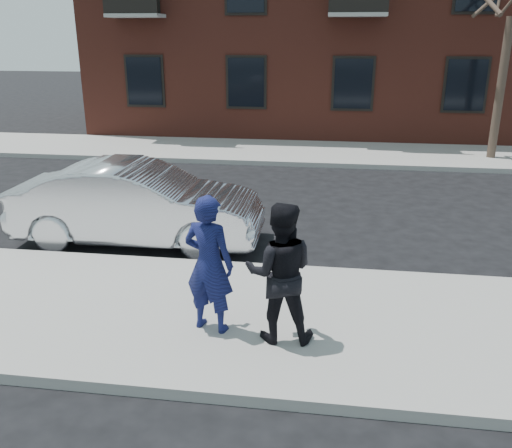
# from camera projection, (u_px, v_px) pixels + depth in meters

# --- Properties ---
(ground) EXTENTS (100.00, 100.00, 0.00)m
(ground) POSITION_uv_depth(u_px,v_px,m) (361.00, 324.00, 7.63)
(ground) COLOR black
(ground) RESTS_ON ground
(near_sidewalk) EXTENTS (50.00, 3.50, 0.15)m
(near_sidewalk) POSITION_uv_depth(u_px,v_px,m) (362.00, 329.00, 7.38)
(near_sidewalk) COLOR #9A9791
(near_sidewalk) RESTS_ON ground
(near_curb) EXTENTS (50.00, 0.10, 0.15)m
(near_curb) POSITION_uv_depth(u_px,v_px,m) (357.00, 274.00, 9.06)
(near_curb) COLOR #999691
(near_curb) RESTS_ON ground
(far_sidewalk) EXTENTS (50.00, 3.50, 0.15)m
(far_sidewalk) POSITION_uv_depth(u_px,v_px,m) (347.00, 154.00, 18.11)
(far_sidewalk) COLOR #9A9791
(far_sidewalk) RESTS_ON ground
(far_curb) EXTENTS (50.00, 0.10, 0.15)m
(far_curb) POSITION_uv_depth(u_px,v_px,m) (349.00, 166.00, 16.43)
(far_curb) COLOR #999691
(far_curb) RESTS_ON ground
(silver_sedan) EXTENTS (4.77, 1.72, 1.57)m
(silver_sedan) POSITION_uv_depth(u_px,v_px,m) (138.00, 204.00, 10.39)
(silver_sedan) COLOR silver
(silver_sedan) RESTS_ON ground
(man_hoodie) EXTENTS (0.77, 0.60, 1.86)m
(man_hoodie) POSITION_uv_depth(u_px,v_px,m) (209.00, 264.00, 6.95)
(man_hoodie) COLOR navy
(man_hoodie) RESTS_ON near_sidewalk
(man_peacoat) EXTENTS (0.94, 0.76, 1.83)m
(man_peacoat) POSITION_uv_depth(u_px,v_px,m) (280.00, 273.00, 6.73)
(man_peacoat) COLOR black
(man_peacoat) RESTS_ON near_sidewalk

